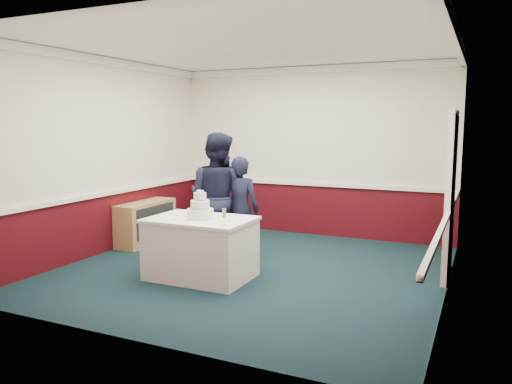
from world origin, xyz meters
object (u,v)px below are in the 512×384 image
at_px(cake_table, 201,248).
at_px(person_woman, 240,210).
at_px(cake_knife, 190,220).
at_px(sideboard, 146,222).
at_px(person_man, 217,198).
at_px(wedding_cake, 200,210).
at_px(champagne_flute, 224,214).

bearing_deg(cake_table, person_woman, 81.67).
bearing_deg(person_woman, cake_knife, 71.57).
distance_m(sideboard, person_woman, 2.04).
bearing_deg(cake_knife, person_man, 119.47).
relative_size(wedding_cake, person_woman, 0.24).
height_order(cake_knife, person_man, person_man).
relative_size(champagne_flute, person_woman, 0.13).
height_order(sideboard, wedding_cake, wedding_cake).
bearing_deg(wedding_cake, person_man, 103.76).
relative_size(cake_table, cake_knife, 6.00).
distance_m(sideboard, wedding_cake, 2.29).
distance_m(sideboard, champagne_flute, 2.85).
height_order(cake_table, person_man, person_man).
bearing_deg(person_man, sideboard, -13.25).
height_order(wedding_cake, person_woman, person_woman).
bearing_deg(cake_knife, sideboard, 160.85).
bearing_deg(sideboard, person_woman, -11.17).
height_order(cake_table, wedding_cake, wedding_cake).
relative_size(sideboard, cake_table, 0.91).
distance_m(cake_table, champagne_flute, 0.78).
bearing_deg(cake_table, wedding_cake, 90.00).
bearing_deg(cake_table, champagne_flute, -29.25).
relative_size(cake_knife, champagne_flute, 1.07).
xyz_separation_m(cake_table, cake_knife, (-0.03, -0.20, 0.39)).
bearing_deg(person_woman, sideboard, -21.23).
bearing_deg(cake_knife, champagne_flute, 11.47).
xyz_separation_m(cake_knife, champagne_flute, (0.53, -0.08, 0.14)).
height_order(sideboard, cake_table, cake_table).
bearing_deg(cake_table, sideboard, 145.28).
bearing_deg(champagne_flute, person_man, 122.82).
height_order(cake_knife, person_woman, person_woman).
bearing_deg(wedding_cake, sideboard, 145.28).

